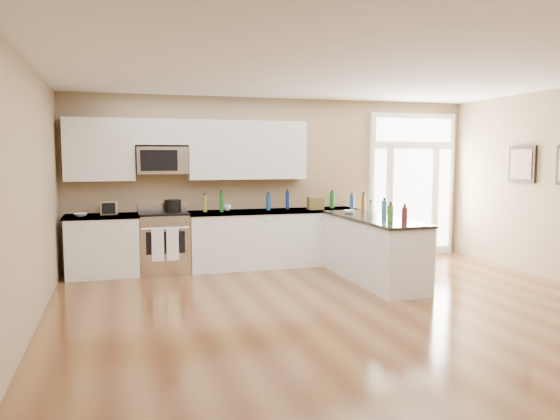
% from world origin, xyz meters
% --- Properties ---
extents(ground, '(8.00, 8.00, 0.00)m').
position_xyz_m(ground, '(0.00, 0.00, 0.00)').
color(ground, brown).
extents(room_shell, '(8.00, 8.00, 8.00)m').
position_xyz_m(room_shell, '(0.00, 0.00, 1.71)').
color(room_shell, '#9E8664').
rests_on(room_shell, ground).
extents(back_cabinet_left, '(1.10, 0.66, 0.94)m').
position_xyz_m(back_cabinet_left, '(-2.87, 3.69, 0.44)').
color(back_cabinet_left, white).
rests_on(back_cabinet_left, ground).
extents(back_cabinet_right, '(2.85, 0.66, 0.94)m').
position_xyz_m(back_cabinet_right, '(-0.16, 3.69, 0.44)').
color(back_cabinet_right, white).
rests_on(back_cabinet_right, ground).
extents(peninsula_cabinet, '(0.69, 2.32, 0.94)m').
position_xyz_m(peninsula_cabinet, '(0.93, 2.24, 0.43)').
color(peninsula_cabinet, white).
rests_on(peninsula_cabinet, ground).
extents(upper_cabinet_left, '(1.04, 0.33, 0.95)m').
position_xyz_m(upper_cabinet_left, '(-2.88, 3.83, 1.93)').
color(upper_cabinet_left, white).
rests_on(upper_cabinet_left, room_shell).
extents(upper_cabinet_right, '(1.94, 0.33, 0.95)m').
position_xyz_m(upper_cabinet_right, '(-0.57, 3.83, 1.93)').
color(upper_cabinet_right, white).
rests_on(upper_cabinet_right, room_shell).
extents(upper_cabinet_short, '(0.82, 0.33, 0.40)m').
position_xyz_m(upper_cabinet_short, '(-1.95, 3.83, 2.20)').
color(upper_cabinet_short, white).
rests_on(upper_cabinet_short, room_shell).
extents(microwave, '(0.78, 0.41, 0.42)m').
position_xyz_m(microwave, '(-1.95, 3.80, 1.76)').
color(microwave, silver).
rests_on(microwave, room_shell).
extents(entry_door, '(1.70, 0.10, 2.60)m').
position_xyz_m(entry_door, '(2.55, 3.95, 1.30)').
color(entry_door, white).
rests_on(entry_door, ground).
extents(wall_art_near, '(0.05, 0.58, 0.58)m').
position_xyz_m(wall_art_near, '(3.47, 2.20, 1.70)').
color(wall_art_near, black).
rests_on(wall_art_near, room_shell).
extents(kitchen_range, '(0.76, 0.68, 1.08)m').
position_xyz_m(kitchen_range, '(-1.95, 3.69, 0.48)').
color(kitchen_range, silver).
rests_on(kitchen_range, ground).
extents(stockpot, '(0.29, 0.29, 0.20)m').
position_xyz_m(stockpot, '(-1.80, 3.78, 1.05)').
color(stockpot, black).
rests_on(stockpot, kitchen_range).
extents(toaster_oven, '(0.27, 0.22, 0.22)m').
position_xyz_m(toaster_oven, '(-2.77, 3.67, 1.05)').
color(toaster_oven, silver).
rests_on(toaster_oven, back_cabinet_left).
extents(cardboard_box, '(0.26, 0.19, 0.21)m').
position_xyz_m(cardboard_box, '(0.53, 3.58, 1.04)').
color(cardboard_box, brown).
rests_on(cardboard_box, back_cabinet_right).
extents(bowl_left, '(0.23, 0.23, 0.05)m').
position_xyz_m(bowl_left, '(-3.17, 3.57, 0.96)').
color(bowl_left, white).
rests_on(bowl_left, back_cabinet_left).
extents(bowl_peninsula, '(0.20, 0.20, 0.05)m').
position_xyz_m(bowl_peninsula, '(0.80, 2.81, 0.97)').
color(bowl_peninsula, white).
rests_on(bowl_peninsula, peninsula_cabinet).
extents(cup_counter, '(0.16, 0.16, 0.10)m').
position_xyz_m(cup_counter, '(-0.93, 3.78, 0.99)').
color(cup_counter, white).
rests_on(cup_counter, back_cabinet_right).
extents(counter_bottles, '(2.38, 2.44, 0.31)m').
position_xyz_m(counter_bottles, '(0.39, 2.92, 1.07)').
color(counter_bottles, '#19591E').
rests_on(counter_bottles, back_cabinet_right).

